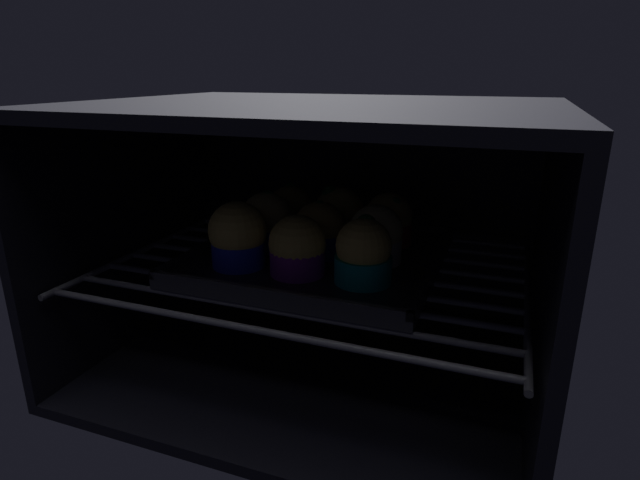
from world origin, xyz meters
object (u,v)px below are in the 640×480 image
baking_tray (320,257)px  muffin_row1_col2 (376,236)px  muffin_row0_col2 (363,253)px  muffin_row0_col0 (238,236)px  muffin_row2_col2 (388,221)px  muffin_row0_col1 (298,248)px  muffin_row2_col1 (338,215)px  muffin_row1_col0 (267,223)px  muffin_row1_col1 (320,232)px  muffin_row2_col0 (290,212)px

baking_tray → muffin_row1_col2: muffin_row1_col2 is taller
baking_tray → muffin_row0_col2: size_ratio=3.95×
muffin_row0_col0 → muffin_row2_col2: bearing=44.7°
muffin_row0_col0 → muffin_row0_col1: 8.29cm
baking_tray → muffin_row0_col0: muffin_row0_col0 is taller
muffin_row0_col1 → muffin_row2_col1: (-0.15, 15.85, 0.12)cm
muffin_row1_col0 → muffin_row2_col2: 17.50cm
baking_tray → muffin_row1_col1: muffin_row1_col1 is taller
baking_tray → muffin_row2_col1: size_ratio=4.02×
muffin_row0_col2 → muffin_row2_col1: size_ratio=1.02×
baking_tray → muffin_row2_col2: muffin_row2_col2 is taller
muffin_row0_col2 → muffin_row2_col2: size_ratio=1.08×
muffin_row1_col2 → muffin_row0_col1: bearing=-135.4°
baking_tray → muffin_row2_col1: (-0.07, 8.01, 3.92)cm
baking_tray → muffin_row1_col1: bearing=-70.1°
muffin_row2_col1 → muffin_row1_col2: bearing=-46.0°
muffin_row1_col0 → muffin_row1_col1: (7.99, 0.09, -0.50)cm
baking_tray → muffin_row1_col1: 3.76cm
muffin_row0_col1 → muffin_row1_col0: bearing=136.8°
muffin_row0_col2 → muffin_row1_col0: muffin_row1_col0 is taller
muffin_row1_col2 → muffin_row2_col2: bearing=91.4°
muffin_row0_col2 → muffin_row1_col1: 10.99cm
muffin_row2_col0 → baking_tray: bearing=-45.0°
muffin_row0_col0 → muffin_row1_col2: muffin_row0_col0 is taller
muffin_row0_col2 → muffin_row0_col0: bearing=-178.5°
baking_tray → muffin_row0_col1: bearing=-89.4°
muffin_row2_col0 → muffin_row2_col1: muffin_row2_col1 is taller
baking_tray → muffin_row1_col2: bearing=-1.3°
muffin_row0_col0 → muffin_row2_col1: muffin_row0_col0 is taller
muffin_row1_col0 → muffin_row1_col1: bearing=0.6°
muffin_row1_col1 → muffin_row2_col0: 11.51cm
muffin_row0_col2 → muffin_row2_col0: 22.49cm
muffin_row2_col0 → muffin_row2_col1: size_ratio=0.94×
muffin_row2_col0 → muffin_row2_col1: 7.88cm
muffin_row1_col0 → muffin_row2_col0: bearing=90.4°
muffin_row1_col0 → muffin_row1_col2: 15.74cm
muffin_row0_col0 → muffin_row2_col0: muffin_row0_col0 is taller
muffin_row0_col0 → muffin_row1_col2: bearing=26.0°
muffin_row2_col0 → muffin_row1_col2: bearing=-27.2°
muffin_row0_col1 → muffin_row0_col2: muffin_row0_col2 is taller
muffin_row0_col1 → muffin_row2_col0: 17.71cm
muffin_row0_col2 → muffin_row2_col0: bearing=136.4°
muffin_row1_col0 → muffin_row2_col2: size_ratio=1.10×
muffin_row2_col1 → muffin_row2_col2: (7.72, -0.34, -0.08)cm
muffin_row0_col2 → muffin_row1_col2: (-0.48, 7.39, -0.23)cm
muffin_row2_col1 → muffin_row2_col2: 7.73cm
muffin_row1_col0 → muffin_row2_col1: size_ratio=1.03×
muffin_row1_col2 → muffin_row2_col1: 11.39cm
baking_tray → muffin_row1_col2: size_ratio=4.20×
muffin_row0_col2 → muffin_row2_col1: (-8.40, 15.58, -0.22)cm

